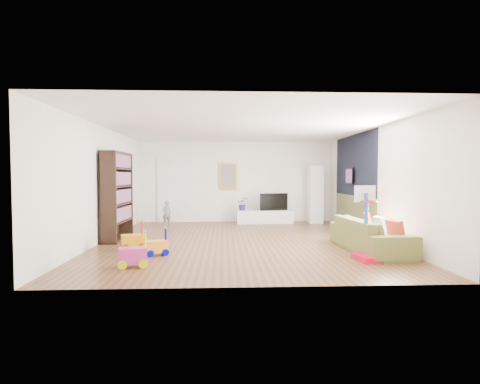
{
  "coord_description": "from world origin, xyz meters",
  "views": [
    {
      "loc": [
        -0.42,
        -8.88,
        1.55
      ],
      "look_at": [
        0.0,
        0.4,
        1.15
      ],
      "focal_mm": 28.0,
      "sensor_mm": 36.0,
      "label": 1
    }
  ],
  "objects_px": {
    "media_console": "(265,217)",
    "basketball_hoop": "(370,223)",
    "sofa": "(370,235)",
    "bookshelf": "(117,196)"
  },
  "relations": [
    {
      "from": "bookshelf",
      "to": "sofa",
      "type": "xyz_separation_m",
      "value": [
        5.61,
        -1.64,
        -0.73
      ]
    },
    {
      "from": "basketball_hoop",
      "to": "bookshelf",
      "type": "bearing_deg",
      "value": 148.24
    },
    {
      "from": "media_console",
      "to": "basketball_hoop",
      "type": "distance_m",
      "value": 5.63
    },
    {
      "from": "media_console",
      "to": "bookshelf",
      "type": "xyz_separation_m",
      "value": [
        -3.93,
        -2.93,
        0.85
      ]
    },
    {
      "from": "media_console",
      "to": "sofa",
      "type": "bearing_deg",
      "value": -70.65
    },
    {
      "from": "media_console",
      "to": "basketball_hoop",
      "type": "height_order",
      "value": "basketball_hoop"
    },
    {
      "from": "basketball_hoop",
      "to": "media_console",
      "type": "bearing_deg",
      "value": 97.54
    },
    {
      "from": "sofa",
      "to": "basketball_hoop",
      "type": "height_order",
      "value": "basketball_hoop"
    },
    {
      "from": "media_console",
      "to": "basketball_hoop",
      "type": "xyz_separation_m",
      "value": [
        1.33,
        -5.45,
        0.48
      ]
    },
    {
      "from": "media_console",
      "to": "sofa",
      "type": "xyz_separation_m",
      "value": [
        1.68,
        -4.57,
        0.12
      ]
    }
  ]
}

